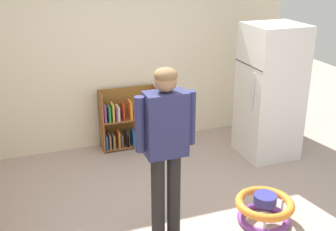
{
  "coord_description": "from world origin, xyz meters",
  "views": [
    {
      "loc": [
        -1.22,
        -3.3,
        2.64
      ],
      "look_at": [
        0.12,
        0.43,
        1.09
      ],
      "focal_mm": 45.62,
      "sensor_mm": 36.0,
      "label": 1
    }
  ],
  "objects_px": {
    "refrigerator": "(270,92)",
    "bookshelf": "(125,122)",
    "standing_person": "(166,140)",
    "baby_walker": "(264,209)"
  },
  "relations": [
    {
      "from": "refrigerator",
      "to": "baby_walker",
      "type": "height_order",
      "value": "refrigerator"
    },
    {
      "from": "bookshelf",
      "to": "baby_walker",
      "type": "relative_size",
      "value": 1.41
    },
    {
      "from": "refrigerator",
      "to": "standing_person",
      "type": "height_order",
      "value": "refrigerator"
    },
    {
      "from": "refrigerator",
      "to": "bookshelf",
      "type": "distance_m",
      "value": 2.03
    },
    {
      "from": "bookshelf",
      "to": "refrigerator",
      "type": "bearing_deg",
      "value": -26.24
    },
    {
      "from": "bookshelf",
      "to": "baby_walker",
      "type": "distance_m",
      "value": 2.44
    },
    {
      "from": "refrigerator",
      "to": "bookshelf",
      "type": "height_order",
      "value": "refrigerator"
    },
    {
      "from": "refrigerator",
      "to": "bookshelf",
      "type": "relative_size",
      "value": 2.09
    },
    {
      "from": "refrigerator",
      "to": "standing_person",
      "type": "bearing_deg",
      "value": -146.7
    },
    {
      "from": "standing_person",
      "to": "baby_walker",
      "type": "distance_m",
      "value": 1.35
    }
  ]
}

